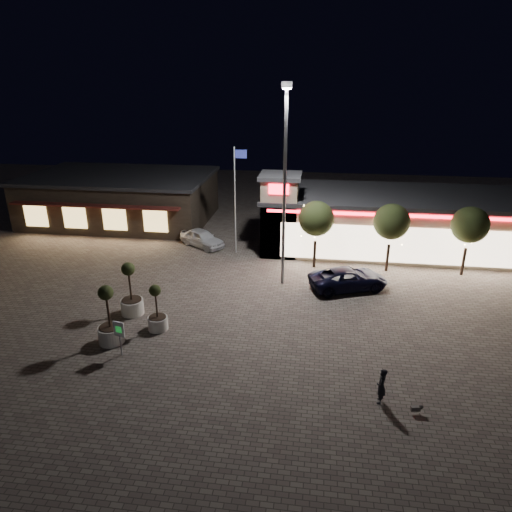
# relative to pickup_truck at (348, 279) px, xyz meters

# --- Properties ---
(ground) EXTENTS (90.00, 90.00, 0.00)m
(ground) POSITION_rel_pickup_truck_xyz_m (-6.21, -7.73, -0.69)
(ground) COLOR #6A5F55
(ground) RESTS_ON ground
(retail_building) EXTENTS (20.40, 8.40, 6.10)m
(retail_building) POSITION_rel_pickup_truck_xyz_m (3.30, 8.09, 1.52)
(retail_building) COLOR tan
(retail_building) RESTS_ON ground
(restaurant_building) EXTENTS (16.40, 11.00, 4.30)m
(restaurant_building) POSITION_rel_pickup_truck_xyz_m (-20.21, 12.25, 1.47)
(restaurant_building) COLOR #382D23
(restaurant_building) RESTS_ON ground
(floodlight_pole) EXTENTS (0.60, 0.40, 12.38)m
(floodlight_pole) POSITION_rel_pickup_truck_xyz_m (-4.21, 0.27, 6.33)
(floodlight_pole) COLOR gray
(floodlight_pole) RESTS_ON ground
(flagpole) EXTENTS (0.95, 0.10, 8.00)m
(flagpole) POSITION_rel_pickup_truck_xyz_m (-8.11, 5.27, 4.05)
(flagpole) COLOR white
(flagpole) RESTS_ON ground
(string_tree_a) EXTENTS (2.42, 2.42, 4.79)m
(string_tree_a) POSITION_rel_pickup_truck_xyz_m (-2.21, 3.27, 2.87)
(string_tree_a) COLOR #332319
(string_tree_a) RESTS_ON ground
(string_tree_b) EXTENTS (2.42, 2.42, 4.79)m
(string_tree_b) POSITION_rel_pickup_truck_xyz_m (2.79, 3.27, 2.87)
(string_tree_b) COLOR #332319
(string_tree_b) RESTS_ON ground
(string_tree_c) EXTENTS (2.42, 2.42, 4.79)m
(string_tree_c) POSITION_rel_pickup_truck_xyz_m (7.79, 3.27, 2.87)
(string_tree_c) COLOR #332319
(string_tree_c) RESTS_ON ground
(pickup_truck) EXTENTS (5.44, 3.85, 1.38)m
(pickup_truck) POSITION_rel_pickup_truck_xyz_m (0.00, 0.00, 0.00)
(pickup_truck) COLOR black
(pickup_truck) RESTS_ON ground
(white_sedan) EXTENTS (4.23, 3.61, 1.37)m
(white_sedan) POSITION_rel_pickup_truck_xyz_m (-11.12, 6.27, -0.00)
(white_sedan) COLOR silver
(white_sedan) RESTS_ON ground
(pedestrian) EXTENTS (0.48, 0.64, 1.59)m
(pedestrian) POSITION_rel_pickup_truck_xyz_m (0.81, -10.86, 0.11)
(pedestrian) COLOR black
(pedestrian) RESTS_ON ground
(dog) EXTENTS (0.51, 0.25, 0.27)m
(dog) POSITION_rel_pickup_truck_xyz_m (2.22, -11.36, -0.42)
(dog) COLOR #59514C
(dog) RESTS_ON ground
(planter_left) EXTENTS (1.28, 1.28, 3.15)m
(planter_left) POSITION_rel_pickup_truck_xyz_m (-12.33, -5.02, 0.28)
(planter_left) COLOR silver
(planter_left) RESTS_ON ground
(planter_mid) EXTENTS (1.29, 1.29, 3.17)m
(planter_mid) POSITION_rel_pickup_truck_xyz_m (-12.22, -8.03, 0.29)
(planter_mid) COLOR silver
(planter_mid) RESTS_ON ground
(planter_right) EXTENTS (1.06, 1.06, 2.61)m
(planter_right) POSITION_rel_pickup_truck_xyz_m (-10.31, -6.48, 0.12)
(planter_right) COLOR silver
(planter_right) RESTS_ON ground
(valet_sign) EXTENTS (0.60, 0.21, 1.83)m
(valet_sign) POSITION_rel_pickup_truck_xyz_m (-11.25, -9.07, 0.59)
(valet_sign) COLOR gray
(valet_sign) RESTS_ON ground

